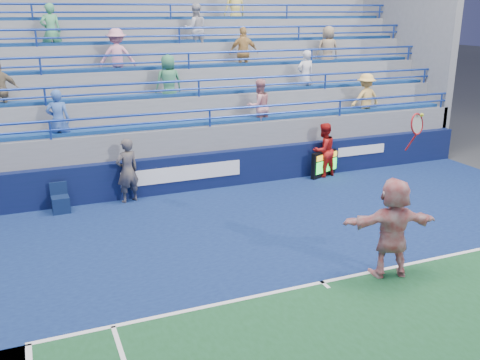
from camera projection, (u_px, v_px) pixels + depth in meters
name	position (u px, v px, depth m)	size (l,w,h in m)	color
ground	(322.00, 283.00, 10.57)	(120.00, 120.00, 0.00)	#333538
sponsor_wall	(213.00, 170.00, 16.14)	(18.00, 0.32, 1.10)	#0A1439
bleacher_stand	(177.00, 116.00, 19.16)	(18.00, 5.60, 6.13)	slate
serve_speed_board	(325.00, 163.00, 17.27)	(1.20, 0.59, 0.86)	black
judge_chair	(61.00, 203.00, 14.22)	(0.46, 0.46, 0.80)	#0D1B3E
tennis_player	(392.00, 227.00, 10.61)	(2.01, 1.07, 3.31)	white
line_judge	(127.00, 171.00, 14.79)	(0.67, 0.44, 1.83)	#131834
ball_girl	(323.00, 150.00, 17.12)	(0.85, 0.67, 1.76)	#AF1614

